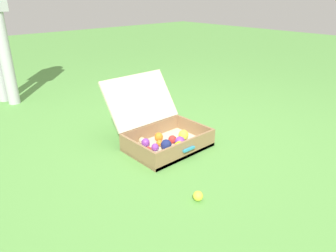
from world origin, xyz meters
name	(u,v)px	position (x,y,z in m)	size (l,w,h in m)	color
ground_plane	(172,147)	(0.00, 0.00, 0.00)	(16.00, 16.00, 0.00)	#569342
open_suitcase	(161,132)	(-0.04, 0.09, 0.11)	(0.61, 0.70, 0.50)	beige
stray_ball_on_grass	(198,196)	(-0.35, -0.61, 0.03)	(0.06, 0.06, 0.06)	#CCDB38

